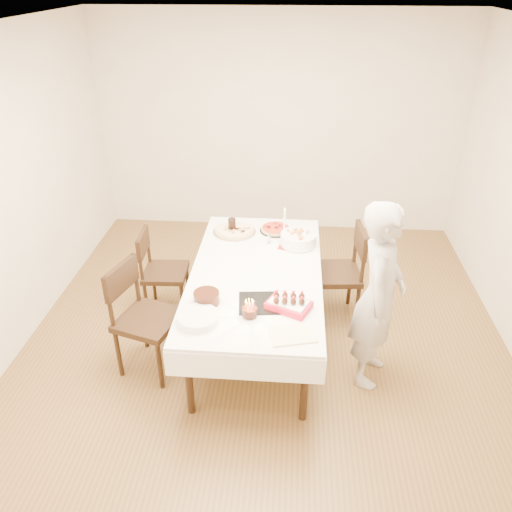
# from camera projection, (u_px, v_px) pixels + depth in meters

# --- Properties ---
(floor) EXTENTS (5.00, 5.00, 0.00)m
(floor) POSITION_uv_depth(u_px,v_px,m) (265.00, 343.00, 4.69)
(floor) COLOR brown
(floor) RESTS_ON ground
(wall_back) EXTENTS (4.50, 0.04, 2.70)m
(wall_back) POSITION_uv_depth(u_px,v_px,m) (279.00, 127.00, 6.17)
(wall_back) COLOR beige
(wall_back) RESTS_ON floor
(wall_front) EXTENTS (4.50, 0.04, 2.70)m
(wall_front) POSITION_uv_depth(u_px,v_px,m) (226.00, 499.00, 1.86)
(wall_front) COLOR beige
(wall_front) RESTS_ON floor
(ceiling) EXTENTS (5.00, 5.00, 0.00)m
(ceiling) POSITION_uv_depth(u_px,v_px,m) (269.00, 31.00, 3.34)
(ceiling) COLOR white
(ceiling) RESTS_ON wall_back
(dining_table) EXTENTS (1.18, 2.16, 0.75)m
(dining_table) POSITION_uv_depth(u_px,v_px,m) (256.00, 306.00, 4.57)
(dining_table) COLOR white
(dining_table) RESTS_ON floor
(chair_right_savory) EXTENTS (0.55, 0.55, 0.99)m
(chair_right_savory) POSITION_uv_depth(u_px,v_px,m) (335.00, 274.00, 4.83)
(chair_right_savory) COLOR black
(chair_right_savory) RESTS_ON floor
(chair_left_savory) EXTENTS (0.48, 0.48, 0.89)m
(chair_left_savory) POSITION_uv_depth(u_px,v_px,m) (166.00, 272.00, 4.94)
(chair_left_savory) COLOR black
(chair_left_savory) RESTS_ON floor
(chair_left_dessert) EXTENTS (0.64, 0.64, 1.01)m
(chair_left_dessert) POSITION_uv_depth(u_px,v_px,m) (149.00, 320.00, 4.18)
(chair_left_dessert) COLOR black
(chair_left_dessert) RESTS_ON floor
(person) EXTENTS (0.53, 0.67, 1.62)m
(person) POSITION_uv_depth(u_px,v_px,m) (379.00, 296.00, 3.95)
(person) COLOR #B4AEA9
(person) RESTS_ON floor
(pizza_white) EXTENTS (0.54, 0.54, 0.04)m
(pizza_white) POSITION_uv_depth(u_px,v_px,m) (235.00, 231.00, 5.01)
(pizza_white) COLOR beige
(pizza_white) RESTS_ON dining_table
(pizza_pepperoni) EXTENTS (0.32, 0.32, 0.04)m
(pizza_pepperoni) POSITION_uv_depth(u_px,v_px,m) (276.00, 229.00, 5.04)
(pizza_pepperoni) COLOR red
(pizza_pepperoni) RESTS_ON dining_table
(red_placemat) EXTENTS (0.30, 0.30, 0.01)m
(red_placemat) POSITION_uv_depth(u_px,v_px,m) (293.00, 245.00, 4.80)
(red_placemat) COLOR #B21E1E
(red_placemat) RESTS_ON dining_table
(pasta_bowl) EXTENTS (0.40, 0.40, 0.11)m
(pasta_bowl) POSITION_uv_depth(u_px,v_px,m) (298.00, 239.00, 4.77)
(pasta_bowl) COLOR white
(pasta_bowl) RESTS_ON dining_table
(taper_candle) EXTENTS (0.10, 0.10, 0.34)m
(taper_candle) POSITION_uv_depth(u_px,v_px,m) (284.00, 223.00, 4.83)
(taper_candle) COLOR white
(taper_candle) RESTS_ON dining_table
(shaker_pair) EXTENTS (0.09, 0.09, 0.08)m
(shaker_pair) POSITION_uv_depth(u_px,v_px,m) (269.00, 239.00, 4.81)
(shaker_pair) COLOR white
(shaker_pair) RESTS_ON dining_table
(cola_glass) EXTENTS (0.09, 0.09, 0.15)m
(cola_glass) POSITION_uv_depth(u_px,v_px,m) (232.00, 225.00, 5.00)
(cola_glass) COLOR black
(cola_glass) RESTS_ON dining_table
(layer_cake) EXTENTS (0.31, 0.31, 0.11)m
(layer_cake) POSITION_uv_depth(u_px,v_px,m) (207.00, 298.00, 3.94)
(layer_cake) COLOR #33160C
(layer_cake) RESTS_ON dining_table
(cake_board) EXTENTS (0.35, 0.35, 0.01)m
(cake_board) POSITION_uv_depth(u_px,v_px,m) (259.00, 303.00, 3.97)
(cake_board) COLOR black
(cake_board) RESTS_ON dining_table
(birthday_cake) EXTENTS (0.12, 0.12, 0.13)m
(birthday_cake) POSITION_uv_depth(u_px,v_px,m) (250.00, 308.00, 3.78)
(birthday_cake) COLOR #3B1910
(birthday_cake) RESTS_ON dining_table
(strawberry_box) EXTENTS (0.39, 0.34, 0.08)m
(strawberry_box) POSITION_uv_depth(u_px,v_px,m) (289.00, 304.00, 3.89)
(strawberry_box) COLOR #B2142B
(strawberry_box) RESTS_ON dining_table
(box_lid) EXTENTS (0.37, 0.29, 0.03)m
(box_lid) POSITION_uv_depth(u_px,v_px,m) (292.00, 336.00, 3.62)
(box_lid) COLOR beige
(box_lid) RESTS_ON dining_table
(plate_stack) EXTENTS (0.32, 0.32, 0.06)m
(plate_stack) POSITION_uv_depth(u_px,v_px,m) (198.00, 318.00, 3.75)
(plate_stack) COLOR white
(plate_stack) RESTS_ON dining_table
(china_plate) EXTENTS (0.34, 0.34, 0.01)m
(china_plate) POSITION_uv_depth(u_px,v_px,m) (199.00, 315.00, 3.82)
(china_plate) COLOR white
(china_plate) RESTS_ON dining_table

